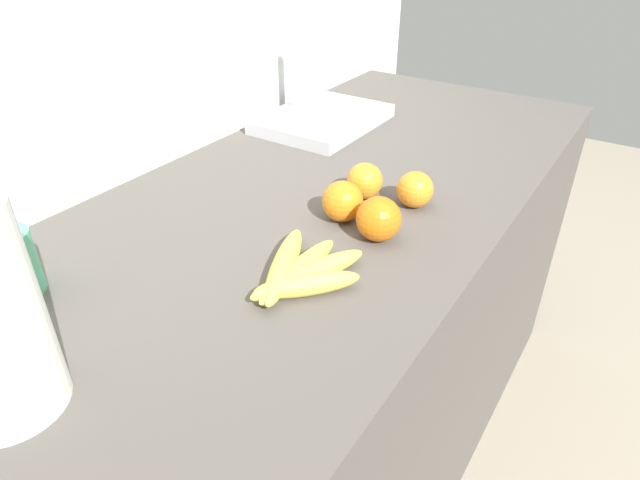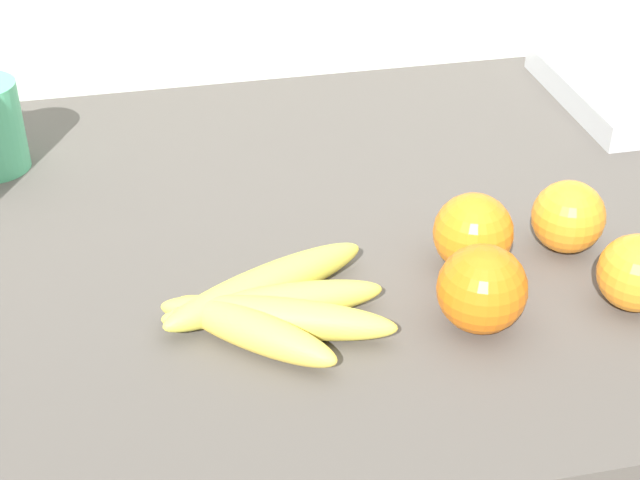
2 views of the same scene
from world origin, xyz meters
name	(u,v)px [view 1 (image 1 of 2)]	position (x,y,z in m)	size (l,w,h in m)	color
ground_plane	(328,447)	(0.00, 0.00, 0.00)	(6.00, 6.00, 0.00)	gray
counter	(330,338)	(0.00, 0.00, 0.43)	(1.65, 0.72, 0.85)	#514C47
wall_back	(204,217)	(0.00, 0.39, 0.65)	(2.05, 0.06, 1.30)	silver
banana_bunch	(299,272)	(-0.32, -0.14, 0.87)	(0.21, 0.18, 0.04)	#E8C44C
orange_back_left	(379,219)	(-0.14, -0.18, 0.89)	(0.08, 0.08, 0.08)	orange
orange_right	(415,190)	(0.01, -0.18, 0.89)	(0.07, 0.07, 0.07)	orange
orange_center	(365,181)	(-0.02, -0.09, 0.89)	(0.07, 0.07, 0.07)	orange
orange_front	(343,201)	(-0.12, -0.10, 0.89)	(0.08, 0.08, 0.08)	orange
sink_basin	(322,117)	(0.28, 0.21, 0.87)	(0.33, 0.25, 0.20)	#B7BABF
mug	(10,264)	(-0.57, 0.19, 0.90)	(0.07, 0.07, 0.10)	#56BF8A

